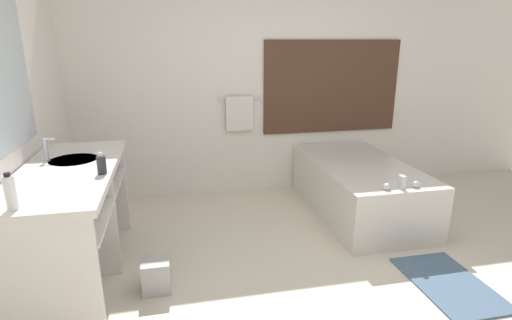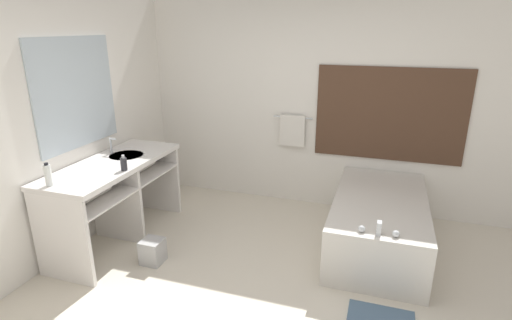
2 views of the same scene
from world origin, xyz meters
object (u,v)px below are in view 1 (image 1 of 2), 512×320
at_px(bathtub, 359,185).
at_px(water_bottle_1, 10,193).
at_px(waste_bin, 156,275).
at_px(soap_dispenser, 102,165).

height_order(bathtub, water_bottle_1, water_bottle_1).
bearing_deg(bathtub, waste_bin, -154.35).
distance_m(bathtub, waste_bin, 2.34).
bearing_deg(water_bottle_1, bathtub, 27.07).
distance_m(water_bottle_1, soap_dispenser, 0.67).
distance_m(bathtub, soap_dispenser, 2.67).
distance_m(water_bottle_1, waste_bin, 1.20).
height_order(soap_dispenser, waste_bin, soap_dispenser).
bearing_deg(waste_bin, bathtub, 25.65).
xyz_separation_m(soap_dispenser, waste_bin, (0.31, -0.12, -0.85)).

